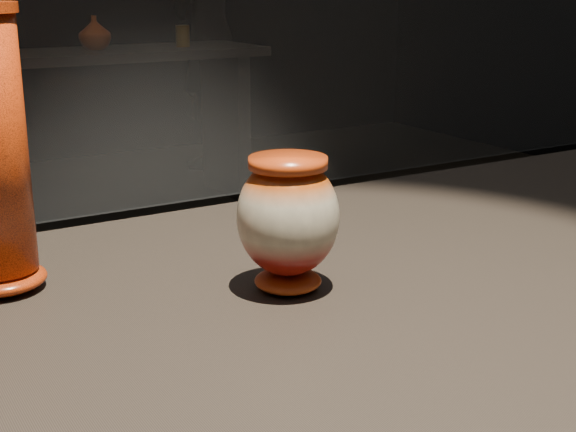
% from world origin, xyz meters
% --- Properties ---
extents(main_vase, '(0.16, 0.16, 0.17)m').
position_xyz_m(main_vase, '(-0.13, 0.01, 0.99)').
color(main_vase, maroon).
rests_on(main_vase, display_plinth).
extents(back_shelf, '(2.00, 0.60, 0.90)m').
position_xyz_m(back_shelf, '(0.69, 3.53, 0.64)').
color(back_shelf, black).
rests_on(back_shelf, ground).
extents(back_vase_mid, '(0.24, 0.24, 0.18)m').
position_xyz_m(back_vase_mid, '(0.77, 3.54, 0.99)').
color(back_vase_mid, maroon).
rests_on(back_vase_mid, back_shelf).
extents(back_vase_right, '(0.08, 0.08, 0.12)m').
position_xyz_m(back_vase_right, '(1.26, 3.48, 0.96)').
color(back_vase_right, brown).
rests_on(back_vase_right, back_shelf).
extents(visitor, '(0.80, 0.78, 1.86)m').
position_xyz_m(visitor, '(1.81, 4.29, 0.93)').
color(visitor, black).
rests_on(visitor, ground).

